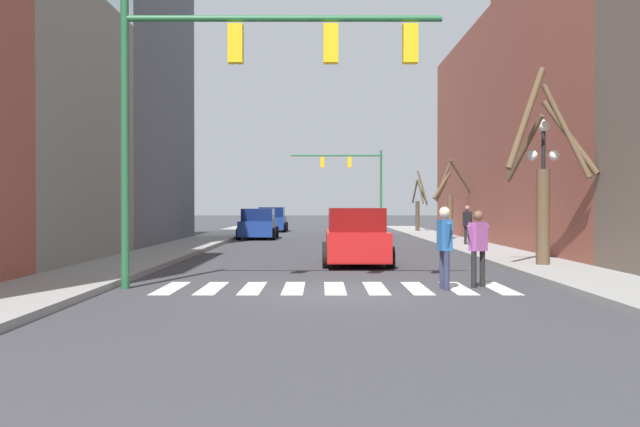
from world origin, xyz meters
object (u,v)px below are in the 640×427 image
Objects in this scene: traffic_signal_near at (242,74)px; pedestrian_on_left_sidewalk at (466,221)px; car_parked_right_far at (360,223)px; pedestrian_crossing_street at (477,242)px; street_lamp_right_corner at (543,161)px; car_parked_right_mid at (359,230)px; street_tree_right_far at (543,180)px; car_parked_left_far at (257,225)px; pedestrian_near_right_corner at (444,241)px; street_tree_left_near at (418,205)px; street_tree_right_mid at (449,202)px; car_parked_right_near at (355,238)px; car_driving_away_lane at (271,220)px; traffic_signal_far at (353,171)px.

pedestrian_on_left_sidewalk is at bearing 62.94° from traffic_signal_near.
car_parked_right_far is 29.14m from pedestrian_crossing_street.
car_parked_right_mid is at bearing 111.73° from street_lamp_right_corner.
car_parked_right_far reaches higher than car_parked_right_mid.
street_tree_right_far reaches higher than car_parked_right_mid.
pedestrian_near_right_corner is (6.04, -24.41, 0.29)m from car_parked_left_far.
street_tree_right_far is at bearing -153.73° from car_parked_left_far.
pedestrian_near_right_corner is 0.95m from pedestrian_crossing_street.
traffic_signal_near is 1.50× the size of car_parked_right_far.
street_tree_left_near is 0.71× the size of street_tree_right_far.
car_parked_right_mid is 1.17× the size of street_tree_right_mid.
car_parked_right_mid is 17.32m from pedestrian_near_right_corner.
pedestrian_on_left_sidewalk reaches higher than car_parked_right_far.
car_parked_right_far is at bearing 172.78° from pedestrian_near_right_corner.
car_parked_left_far is at bearing 93.97° from traffic_signal_near.
car_parked_right_far is 2.74× the size of pedestrian_crossing_street.
traffic_signal_near is at bearing -176.03° from car_parked_left_far.
car_parked_right_near is 1.00× the size of car_parked_left_far.
street_tree_right_far is (3.60, 4.87, 1.48)m from pedestrian_near_right_corner.
car_driving_away_lane reaches higher than car_parked_left_far.
car_parked_left_far is 10.44m from street_tree_right_mid.
pedestrian_near_right_corner is at bearing -8.44° from pedestrian_crossing_street.
car_parked_left_far is at bearing 131.62° from car_parked_right_far.
car_driving_away_lane is at bearing -117.50° from pedestrian_crossing_street.
street_tree_left_near reaches higher than car_parked_left_far.
car_driving_away_lane is 19.15m from car_parked_right_mid.
car_parked_left_far is at bearing 161.17° from street_tree_right_mid.
car_parked_right_far is 1.04× the size of car_driving_away_lane.
pedestrian_near_right_corner is at bearing -124.21° from street_lamp_right_corner.
car_parked_right_near is 5.80m from street_tree_right_far.
traffic_signal_far is 1.58× the size of car_parked_right_mid.
traffic_signal_far is 38.60m from street_lamp_right_corner.
pedestrian_near_right_corner is 33.21m from street_tree_left_near.
street_tree_right_far is (9.62, -30.88, 1.75)m from car_driving_away_lane.
street_tree_right_mid is (-0.01, 15.49, -1.09)m from street_lamp_right_corner.
pedestrian_on_left_sidewalk is at bearing -154.23° from car_driving_away_lane.
street_lamp_right_corner is at bearing -162.00° from car_driving_away_lane.
car_parked_right_far is 25.08m from street_tree_right_far.
pedestrian_crossing_street is (6.84, -35.27, 0.22)m from car_driving_away_lane.
car_parked_right_near is at bearing -165.75° from car_parked_left_far.
street_lamp_right_corner is at bearing 33.32° from traffic_signal_near.
pedestrian_on_left_sidewalk is at bearing -29.99° from car_parked_right_near.
traffic_signal_far reaches higher than pedestrian_on_left_sidewalk.
car_parked_right_near reaches higher than car_parked_right_far.
street_lamp_right_corner is at bearing -152.45° from car_parked_left_far.
pedestrian_crossing_street is (1.71, -16.82, 0.28)m from car_parked_right_mid.
car_parked_left_far is at bearing -173.70° from pedestrian_near_right_corner.
car_parked_left_far is (-9.83, 18.83, -2.33)m from street_lamp_right_corner.
traffic_signal_far reaches higher than street_tree_right_mid.
car_parked_right_near reaches higher than pedestrian_crossing_street.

